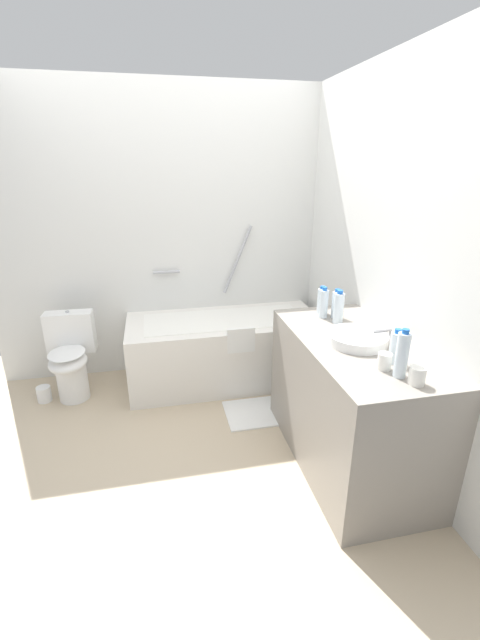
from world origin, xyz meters
TOP-DOWN VIEW (x-y plane):
  - ground_plane at (0.00, 0.00)m, footprint 3.60×3.60m
  - wall_back_tiled at (0.00, 1.29)m, footprint 3.00×0.10m
  - wall_right_mirror at (1.35, 0.00)m, footprint 0.10×2.87m
  - bathtub at (0.41, 0.88)m, footprint 1.64×0.72m
  - toilet at (-0.86, 0.86)m, footprint 0.38×0.47m
  - vanity_counter at (0.98, -0.34)m, footprint 0.64×1.26m
  - sink_basin at (0.97, -0.36)m, footprint 0.35×0.35m
  - sink_faucet at (1.17, -0.36)m, footprint 0.14×0.15m
  - water_bottle_0 at (0.97, 0.16)m, footprint 0.06×0.06m
  - water_bottle_1 at (1.03, 0.06)m, footprint 0.06×0.06m
  - water_bottle_2 at (1.00, -0.04)m, footprint 0.07×0.07m
  - water_bottle_3 at (0.98, -0.77)m, footprint 0.06×0.06m
  - water_bottle_4 at (0.95, 0.08)m, footprint 0.06×0.06m
  - water_bottle_5 at (1.04, -0.63)m, footprint 0.06×0.06m
  - drinking_glass_0 at (1.02, -0.86)m, footprint 0.08×0.08m
  - drinking_glass_1 at (0.95, -0.69)m, footprint 0.07×0.07m
  - bath_mat at (0.59, 0.28)m, footprint 0.56×0.40m
  - toilet_paper_roll at (-1.09, 0.82)m, footprint 0.11×0.11m

SIDE VIEW (x-z plane):
  - ground_plane at x=0.00m, z-range 0.00..0.00m
  - bath_mat at x=0.59m, z-range 0.00..0.01m
  - toilet_paper_roll at x=-1.09m, z-range 0.00..0.13m
  - bathtub at x=0.41m, z-range -0.35..0.96m
  - toilet at x=-0.86m, z-range 0.00..0.70m
  - vanity_counter at x=0.98m, z-range 0.00..0.84m
  - sink_basin at x=0.97m, z-range 0.84..0.89m
  - sink_faucet at x=1.17m, z-range 0.83..0.91m
  - drinking_glass_1 at x=0.95m, z-range 0.84..0.92m
  - drinking_glass_0 at x=1.02m, z-range 0.84..0.92m
  - water_bottle_5 at x=1.04m, z-range 0.83..1.02m
  - water_bottle_0 at x=0.97m, z-range 0.83..1.02m
  - water_bottle_1 at x=1.03m, z-range 0.83..1.03m
  - water_bottle_4 at x=0.95m, z-range 0.83..1.04m
  - water_bottle_2 at x=1.00m, z-range 0.83..1.05m
  - water_bottle_3 at x=0.98m, z-range 0.83..1.08m
  - wall_back_tiled at x=0.00m, z-range 0.00..2.43m
  - wall_right_mirror at x=1.35m, z-range 0.00..2.43m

